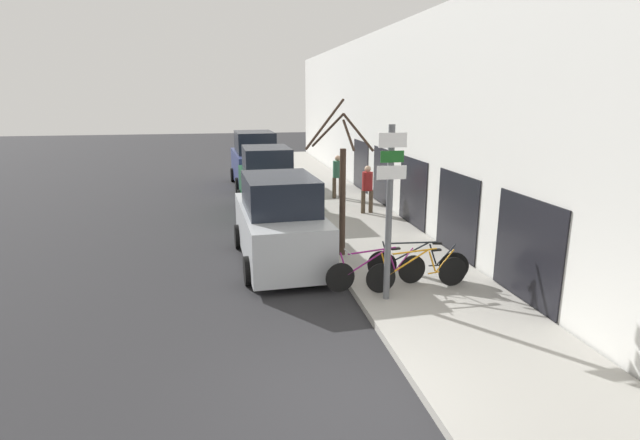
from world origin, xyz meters
name	(u,v)px	position (x,y,z in m)	size (l,w,h in m)	color
ground_plane	(272,216)	(0.00, 11.20, 0.00)	(80.00, 80.00, 0.00)	#28282B
sidewalk_curb	(328,196)	(2.60, 14.00, 0.07)	(3.20, 32.00, 0.15)	#9E9B93
building_facade	(371,119)	(4.35, 13.91, 3.22)	(0.23, 32.00, 6.50)	silver
signpost	(389,208)	(1.54, 3.07, 2.03)	(0.58, 0.15, 3.48)	#595B60
bicycle_0	(417,272)	(2.34, 3.44, 0.53)	(2.28, 0.44, 0.89)	black
bicycle_1	(377,271)	(1.53, 3.69, 0.53)	(2.29, 0.45, 0.88)	black
bicycle_2	(418,263)	(2.56, 3.97, 0.53)	(2.18, 0.66, 0.90)	black
parked_car_0	(280,223)	(-0.27, 6.18, 1.02)	(2.23, 4.72, 2.25)	#B2B7BC
parked_car_1	(267,184)	(-0.14, 11.53, 1.09)	(2.03, 4.32, 2.41)	#144728
parked_car_2	(255,162)	(-0.20, 17.30, 1.15)	(2.26, 4.86, 2.54)	navy
pedestrian_near	(338,173)	(2.81, 13.22, 1.13)	(0.43, 0.38, 1.70)	#4C3D2D
pedestrian_far	(367,186)	(3.25, 10.46, 1.11)	(0.43, 0.37, 1.66)	#4C3D2D
street_tree	(341,187)	(1.28, 6.04, 1.92)	(1.57, 1.52, 3.93)	#3D2D23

